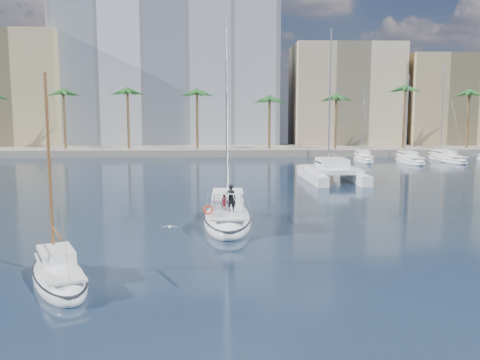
{
  "coord_description": "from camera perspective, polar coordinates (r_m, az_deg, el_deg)",
  "views": [
    {
      "loc": [
        -1.67,
        -33.97,
        8.46
      ],
      "look_at": [
        -0.49,
        1.5,
        3.52
      ],
      "focal_mm": 40.0,
      "sensor_mm": 36.0,
      "label": 1
    }
  ],
  "objects": [
    {
      "name": "main_sloop",
      "position": [
        38.56,
        -1.35,
        -3.98
      ],
      "size": [
        3.48,
        10.77,
        15.97
      ],
      "rotation": [
        0.0,
        0.0,
        0.01
      ],
      "color": "white",
      "rests_on": "ground"
    },
    {
      "name": "ground",
      "position": [
        35.05,
        0.89,
        -6.04
      ],
      "size": [
        160.0,
        160.0,
        0.0
      ],
      "primitive_type": "plane",
      "color": "black",
      "rests_on": "ground"
    },
    {
      "name": "quay",
      "position": [
        95.31,
        -0.89,
        3.2
      ],
      "size": [
        120.0,
        14.0,
        1.2
      ],
      "primitive_type": "cube",
      "color": "gray",
      "rests_on": "ground"
    },
    {
      "name": "palm_centre",
      "position": [
        91.01,
        -0.86,
        9.07
      ],
      "size": [
        3.6,
        3.6,
        12.3
      ],
      "color": "brown",
      "rests_on": "ground"
    },
    {
      "name": "building_beige",
      "position": [
        106.65,
        11.05,
        8.61
      ],
      "size": [
        20.0,
        14.0,
        20.0
      ],
      "primitive_type": "cube",
      "color": "#C5B38D",
      "rests_on": "ground"
    },
    {
      "name": "palm_right",
      "position": [
        97.73,
        19.74,
        8.54
      ],
      "size": [
        3.6,
        3.6,
        12.3
      ],
      "color": "brown",
      "rests_on": "ground"
    },
    {
      "name": "moored_yacht_b",
      "position": [
        84.27,
        17.65,
        1.79
      ],
      "size": [
        3.32,
        10.83,
        13.72
      ],
      "primitive_type": null,
      "rotation": [
        0.0,
        0.0,
        -0.02
      ],
      "color": "white",
      "rests_on": "ground"
    },
    {
      "name": "building_modern",
      "position": [
        107.61,
        -7.54,
        10.81
      ],
      "size": [
        42.0,
        16.0,
        28.0
      ],
      "primitive_type": "cube",
      "color": "silver",
      "rests_on": "ground"
    },
    {
      "name": "small_sloop",
      "position": [
        27.39,
        -18.76,
        -9.61
      ],
      "size": [
        5.23,
        7.7,
        10.65
      ],
      "rotation": [
        0.0,
        0.0,
        0.43
      ],
      "color": "white",
      "rests_on": "ground"
    },
    {
      "name": "building_tan_left",
      "position": [
        110.62,
        -23.56,
        8.59
      ],
      "size": [
        22.0,
        14.0,
        22.0
      ],
      "primitive_type": "cube",
      "color": "tan",
      "rests_on": "ground"
    },
    {
      "name": "palm_left",
      "position": [
        96.56,
        -21.71,
        8.45
      ],
      "size": [
        3.6,
        3.6,
        12.3
      ],
      "color": "brown",
      "rests_on": "ground"
    },
    {
      "name": "catamaran",
      "position": [
        61.98,
        9.81,
        1.03
      ],
      "size": [
        6.41,
        11.99,
        17.14
      ],
      "rotation": [
        0.0,
        0.0,
        0.05
      ],
      "color": "white",
      "rests_on": "ground"
    },
    {
      "name": "moored_yacht_c",
      "position": [
        88.49,
        21.19,
        1.9
      ],
      "size": [
        3.98,
        12.33,
        15.54
      ],
      "primitive_type": null,
      "rotation": [
        0.0,
        0.0,
        0.03
      ],
      "color": "white",
      "rests_on": "ground"
    },
    {
      "name": "moored_yacht_a",
      "position": [
        84.25,
        13.02,
        1.96
      ],
      "size": [
        3.37,
        9.52,
        11.9
      ],
      "primitive_type": null,
      "rotation": [
        0.0,
        0.0,
        -0.07
      ],
      "color": "white",
      "rests_on": "ground"
    },
    {
      "name": "seagull",
      "position": [
        35.24,
        -7.51,
        -4.98
      ],
      "size": [
        1.02,
        0.44,
        0.19
      ],
      "color": "silver",
      "rests_on": "ground"
    },
    {
      "name": "building_tan_right",
      "position": [
        110.93,
        21.49,
        7.66
      ],
      "size": [
        18.0,
        12.0,
        18.0
      ],
      "primitive_type": "cube",
      "color": "tan",
      "rests_on": "ground"
    }
  ]
}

